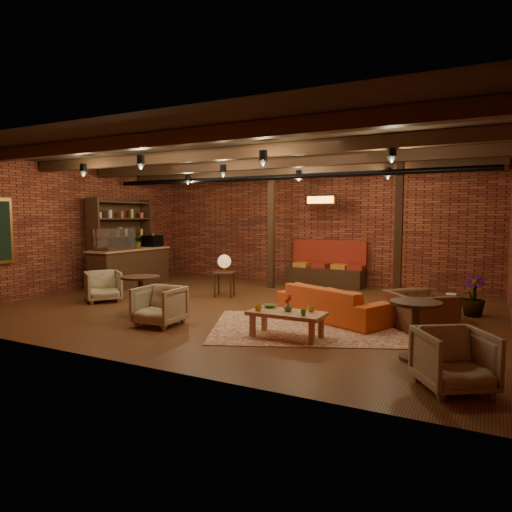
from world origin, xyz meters
The scene contains 27 objects.
floor centered at (0.00, 0.00, 0.00)m, with size 10.00×10.00×0.00m, color #3F210F.
ceiling centered at (0.00, 0.00, 3.20)m, with size 10.00×8.00×0.02m, color black.
wall_back centered at (0.00, 4.00, 1.60)m, with size 10.00×0.02×3.20m, color maroon.
wall_front centered at (0.00, -4.00, 1.60)m, with size 10.00×0.02×3.20m, color maroon.
wall_left centered at (-5.00, 0.00, 1.60)m, with size 0.02×8.00×3.20m, color maroon.
ceiling_beams centered at (0.00, 0.00, 3.08)m, with size 9.80×6.40×0.22m, color black, non-canonical shape.
ceiling_pipe centered at (0.00, 1.60, 2.85)m, with size 0.12×0.12×9.60m, color black.
post_left centered at (-0.60, 2.60, 1.60)m, with size 0.16×0.16×3.20m, color black.
post_right centered at (2.80, 2.00, 1.60)m, with size 0.16×0.16×3.20m, color black.
service_counter centered at (-4.10, 1.00, 0.80)m, with size 0.80×2.50×1.60m, color black, non-canonical shape.
plant_counter centered at (-4.00, 1.20, 1.22)m, with size 0.35×0.39×0.30m, color #337F33.
shelving_hutch centered at (-4.50, 1.10, 1.20)m, with size 0.52×2.00×2.40m, color black, non-canonical shape.
banquette centered at (0.60, 3.55, 0.50)m, with size 2.10×0.70×1.00m, color #9E281A, non-canonical shape.
service_sign centered at (0.60, 3.10, 2.35)m, with size 0.86×0.06×0.30m, color orange.
ceiling_spotlights centered at (0.00, 0.00, 2.86)m, with size 6.40×4.40×0.28m, color black, non-canonical shape.
rug centered at (1.86, -1.09, 0.01)m, with size 3.22×2.46×0.01m, color maroon.
sofa centered at (2.07, -0.35, 0.32)m, with size 2.19×0.86×0.64m, color #C84B1B.
coffee_table centered at (1.79, -1.85, 0.37)m, with size 1.20×0.60×0.66m.
side_table_lamp centered at (-1.02, 0.88, 0.76)m, with size 0.61×0.61×1.00m.
round_table_left centered at (-1.35, -1.68, 0.52)m, with size 0.74×0.74×0.77m.
armchair_a centered at (-3.11, -0.95, 0.38)m, with size 0.74×0.69×0.76m, color beige.
armchair_b centered at (-0.52, -2.14, 0.38)m, with size 0.74×0.69×0.76m, color beige.
armchair_right centered at (3.59, -0.42, 0.43)m, with size 0.99×0.64×0.87m, color brown.
side_table_book centered at (3.95, 0.35, 0.48)m, with size 0.62×0.62×0.54m.
round_table_right centered at (3.78, -2.10, 0.53)m, with size 0.68×0.68×0.79m.
armchair_far centered at (4.32, -3.02, 0.37)m, with size 0.72×0.68×0.74m, color beige.
plant_tall centered at (4.37, 1.21, 1.18)m, with size 1.32×1.32×2.36m, color #4C7F4C.
Camera 1 is at (4.64, -8.39, 1.92)m, focal length 32.00 mm.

